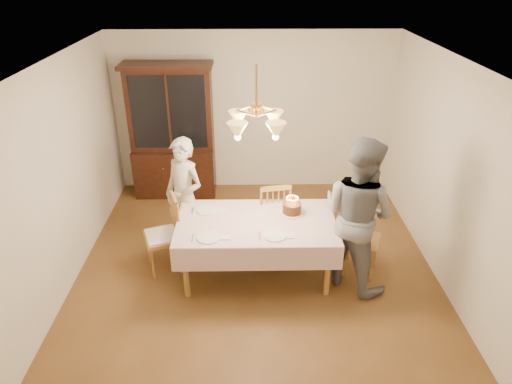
{
  "coord_description": "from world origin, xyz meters",
  "views": [
    {
      "loc": [
        -0.08,
        -4.66,
        3.58
      ],
      "look_at": [
        0.0,
        0.2,
        1.05
      ],
      "focal_mm": 32.0,
      "sensor_mm": 36.0,
      "label": 1
    }
  ],
  "objects_px": {
    "china_hutch": "(172,134)",
    "birthday_cake": "(292,209)",
    "chair_far_side": "(272,217)",
    "dining_table": "(256,227)",
    "elderly_woman": "(184,197)"
  },
  "relations": [
    {
      "from": "dining_table",
      "to": "elderly_woman",
      "type": "bearing_deg",
      "value": 148.07
    },
    {
      "from": "china_hutch",
      "to": "elderly_woman",
      "type": "xyz_separation_m",
      "value": [
        0.38,
        -1.68,
        -0.25
      ]
    },
    {
      "from": "chair_far_side",
      "to": "birthday_cake",
      "type": "height_order",
      "value": "chair_far_side"
    },
    {
      "from": "china_hutch",
      "to": "chair_far_side",
      "type": "relative_size",
      "value": 2.16
    },
    {
      "from": "elderly_woman",
      "to": "china_hutch",
      "type": "bearing_deg",
      "value": 137.46
    },
    {
      "from": "china_hutch",
      "to": "birthday_cake",
      "type": "xyz_separation_m",
      "value": [
        1.74,
        -2.07,
        -0.22
      ]
    },
    {
      "from": "dining_table",
      "to": "birthday_cake",
      "type": "distance_m",
      "value": 0.5
    },
    {
      "from": "chair_far_side",
      "to": "elderly_woman",
      "type": "bearing_deg",
      "value": -177.45
    },
    {
      "from": "birthday_cake",
      "to": "china_hutch",
      "type": "bearing_deg",
      "value": 130.12
    },
    {
      "from": "chair_far_side",
      "to": "birthday_cake",
      "type": "distance_m",
      "value": 0.62
    },
    {
      "from": "dining_table",
      "to": "birthday_cake",
      "type": "bearing_deg",
      "value": 23.08
    },
    {
      "from": "dining_table",
      "to": "chair_far_side",
      "type": "distance_m",
      "value": 0.71
    },
    {
      "from": "dining_table",
      "to": "china_hutch",
      "type": "height_order",
      "value": "china_hutch"
    },
    {
      "from": "birthday_cake",
      "to": "elderly_woman",
      "type": "bearing_deg",
      "value": 164.08
    },
    {
      "from": "dining_table",
      "to": "chair_far_side",
      "type": "relative_size",
      "value": 1.9
    }
  ]
}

